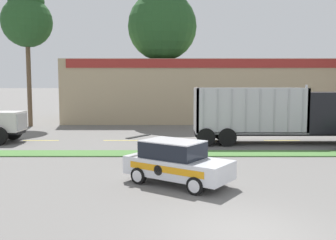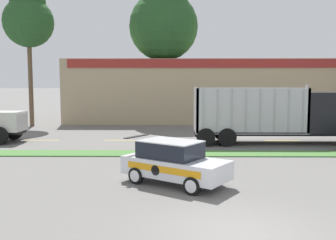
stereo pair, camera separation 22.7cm
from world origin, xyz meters
name	(u,v)px [view 2 (the right image)]	position (x,y,z in m)	size (l,w,h in m)	color
ground_plane	(239,233)	(0.00, 0.00, 0.00)	(600.00, 600.00, 0.00)	slate
grass_verge	(203,154)	(0.00, 10.76, 0.03)	(120.00, 1.70, 0.06)	#477538
centre_line_2	(42,140)	(-10.49, 15.60, 0.00)	(2.40, 0.14, 0.01)	yellow
centre_line_3	(121,140)	(-5.09, 15.60, 0.00)	(2.40, 0.14, 0.01)	yellow
centre_line_4	(202,140)	(0.31, 15.60, 0.00)	(2.40, 0.14, 0.01)	yellow
centre_line_5	(282,141)	(5.71, 15.60, 0.00)	(2.40, 0.14, 0.01)	yellow
dump_truck_lead	(308,117)	(6.97, 14.49, 1.69)	(12.31, 2.83, 3.74)	black
rally_car	(174,162)	(-1.63, 4.71, 0.85)	(4.29, 3.71, 1.69)	silver
store_building_backdrop	(214,91)	(2.84, 30.98, 3.04)	(29.56, 12.10, 6.08)	tan
tree_behind_left	(28,18)	(-14.24, 23.96, 9.54)	(4.36, 4.36, 12.42)	brown
tree_behind_far_right	(164,19)	(-2.50, 27.26, 9.92)	(6.60, 6.60, 14.22)	brown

